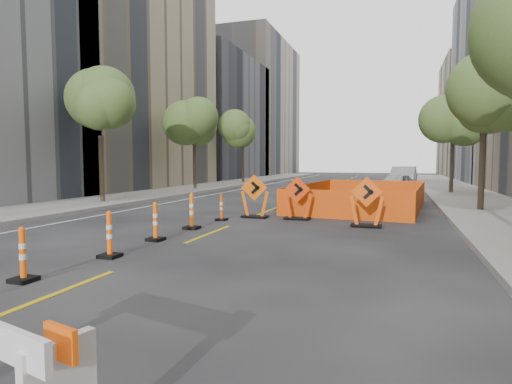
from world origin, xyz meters
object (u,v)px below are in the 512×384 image
(channelizer_6, at_px, (221,207))
(channelizer_3, at_px, (109,234))
(channelizer_2, at_px, (23,254))
(chevron_sign_left, at_px, (255,196))
(parked_car_far, at_px, (404,175))
(chevron_sign_right, at_px, (367,202))
(channelizer_4, at_px, (155,221))
(parked_car_mid, at_px, (403,177))
(chevron_sign_center, at_px, (297,198))
(channelizer_5, at_px, (192,211))
(parked_car_near, at_px, (396,184))

(channelizer_6, bearing_deg, channelizer_3, -90.57)
(channelizer_2, xyz_separation_m, chevron_sign_left, (1.20, 9.28, 0.32))
(channelizer_2, xyz_separation_m, parked_car_far, (6.81, 35.35, 0.31))
(channelizer_3, xyz_separation_m, chevron_sign_right, (5.05, 6.24, 0.29))
(channelizer_4, bearing_deg, parked_car_mid, 75.50)
(channelizer_3, distance_m, parked_car_mid, 28.16)
(channelizer_2, relative_size, chevron_sign_center, 0.63)
(parked_car_far, bearing_deg, channelizer_2, -96.18)
(channelizer_5, height_order, parked_car_far, parked_car_far)
(parked_car_far, bearing_deg, channelizer_3, -96.41)
(chevron_sign_left, height_order, parked_car_near, chevron_sign_left)
(channelizer_4, bearing_deg, chevron_sign_left, 78.54)
(parked_car_far, bearing_deg, channelizer_6, -98.73)
(channelizer_2, relative_size, channelizer_3, 0.94)
(chevron_sign_center, bearing_deg, chevron_sign_right, -37.57)
(channelizer_4, height_order, channelizer_6, channelizer_4)
(chevron_sign_right, xyz_separation_m, parked_car_near, (0.87, 13.90, -0.14))
(chevron_sign_left, xyz_separation_m, parked_car_mid, (5.51, 20.18, 0.03))
(channelizer_5, relative_size, channelizer_6, 1.21)
(chevron_sign_center, bearing_deg, channelizer_3, -125.22)
(parked_car_near, bearing_deg, chevron_sign_right, -74.44)
(channelizer_3, xyz_separation_m, channelizer_6, (0.06, 6.15, -0.05))
(channelizer_2, bearing_deg, parked_car_far, 79.10)
(parked_car_near, bearing_deg, channelizer_6, -93.57)
(channelizer_2, distance_m, parked_car_mid, 30.21)
(channelizer_5, xyz_separation_m, chevron_sign_center, (2.64, 3.14, 0.22))
(channelizer_5, xyz_separation_m, channelizer_6, (0.13, 2.05, -0.10))
(channelizer_2, bearing_deg, chevron_sign_left, 82.66)
(channelizer_2, bearing_deg, channelizer_3, 83.00)
(channelizer_2, bearing_deg, chevron_sign_center, 73.12)
(parked_car_far, bearing_deg, channelizer_4, -97.31)
(channelizer_4, distance_m, chevron_sign_right, 6.65)
(chevron_sign_left, bearing_deg, channelizer_3, -119.48)
(chevron_sign_right, bearing_deg, chevron_sign_left, 167.27)
(parked_car_mid, bearing_deg, chevron_sign_right, -89.10)
(channelizer_6, height_order, chevron_sign_left, chevron_sign_left)
(channelizer_2, distance_m, chevron_sign_left, 9.36)
(channelizer_3, height_order, parked_car_far, parked_car_far)
(chevron_sign_right, xyz_separation_m, parked_car_far, (1.50, 27.05, -0.01))
(channelizer_2, xyz_separation_m, channelizer_5, (0.18, 6.15, 0.08))
(channelizer_4, height_order, parked_car_near, parked_car_near)
(chevron_sign_center, bearing_deg, channelizer_2, -122.57)
(chevron_sign_center, relative_size, parked_car_far, 0.28)
(chevron_sign_left, bearing_deg, channelizer_2, -119.38)
(channelizer_6, height_order, chevron_sign_right, chevron_sign_right)
(parked_car_near, bearing_deg, parked_car_mid, 105.02)
(channelizer_2, height_order, chevron_sign_right, chevron_sign_right)
(chevron_sign_center, xyz_separation_m, parked_car_far, (3.99, 26.06, 0.02))
(channelizer_4, xyz_separation_m, chevron_sign_center, (2.67, 5.19, 0.26))
(channelizer_4, bearing_deg, channelizer_6, 87.66)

